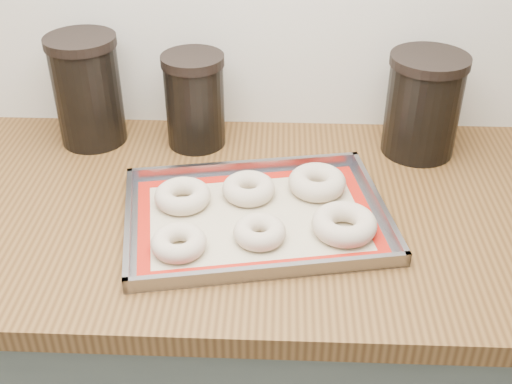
{
  "coord_description": "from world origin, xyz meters",
  "views": [
    {
      "loc": [
        -0.0,
        0.7,
        1.58
      ],
      "look_at": [
        -0.04,
        1.62,
        0.96
      ],
      "focal_mm": 45.0,
      "sensor_mm": 36.0,
      "label": 1
    }
  ],
  "objects_px": {
    "baking_tray": "(256,217)",
    "canister_left": "(88,90)",
    "bagel_front_right": "(344,224)",
    "bagel_back_right": "(317,182)",
    "canister_mid": "(195,100)",
    "canister_right": "(423,105)",
    "bagel_front_left": "(179,243)",
    "bagel_front_mid": "(260,232)",
    "bagel_back_mid": "(249,189)",
    "bagel_back_left": "(183,196)"
  },
  "relations": [
    {
      "from": "bagel_back_mid",
      "to": "bagel_front_mid",
      "type": "bearing_deg",
      "value": -79.01
    },
    {
      "from": "bagel_back_left",
      "to": "bagel_back_mid",
      "type": "distance_m",
      "value": 0.12
    },
    {
      "from": "canister_left",
      "to": "canister_right",
      "type": "height_order",
      "value": "canister_left"
    },
    {
      "from": "bagel_front_mid",
      "to": "canister_left",
      "type": "xyz_separation_m",
      "value": [
        -0.37,
        0.35,
        0.1
      ]
    },
    {
      "from": "bagel_back_left",
      "to": "canister_left",
      "type": "xyz_separation_m",
      "value": [
        -0.23,
        0.24,
        0.1
      ]
    },
    {
      "from": "bagel_front_left",
      "to": "baking_tray",
      "type": "bearing_deg",
      "value": 38.37
    },
    {
      "from": "bagel_front_left",
      "to": "bagel_front_right",
      "type": "bearing_deg",
      "value": 12.24
    },
    {
      "from": "bagel_front_mid",
      "to": "bagel_front_right",
      "type": "height_order",
      "value": "bagel_front_right"
    },
    {
      "from": "bagel_front_right",
      "to": "baking_tray",
      "type": "bearing_deg",
      "value": 166.11
    },
    {
      "from": "bagel_front_mid",
      "to": "canister_right",
      "type": "height_order",
      "value": "canister_right"
    },
    {
      "from": "bagel_front_left",
      "to": "canister_right",
      "type": "height_order",
      "value": "canister_right"
    },
    {
      "from": "baking_tray",
      "to": "bagel_front_left",
      "type": "relative_size",
      "value": 5.5
    },
    {
      "from": "bagel_front_mid",
      "to": "canister_left",
      "type": "height_order",
      "value": "canister_left"
    },
    {
      "from": "bagel_front_mid",
      "to": "baking_tray",
      "type": "bearing_deg",
      "value": 97.86
    },
    {
      "from": "baking_tray",
      "to": "canister_left",
      "type": "xyz_separation_m",
      "value": [
        -0.36,
        0.28,
        0.11
      ]
    },
    {
      "from": "bagel_front_right",
      "to": "canister_left",
      "type": "xyz_separation_m",
      "value": [
        -0.52,
        0.32,
        0.09
      ]
    },
    {
      "from": "bagel_front_left",
      "to": "bagel_back_left",
      "type": "distance_m",
      "value": 0.14
    },
    {
      "from": "bagel_back_right",
      "to": "bagel_front_right",
      "type": "bearing_deg",
      "value": -72.16
    },
    {
      "from": "bagel_front_left",
      "to": "canister_mid",
      "type": "height_order",
      "value": "canister_mid"
    },
    {
      "from": "baking_tray",
      "to": "canister_mid",
      "type": "relative_size",
      "value": 2.59
    },
    {
      "from": "bagel_back_left",
      "to": "canister_left",
      "type": "bearing_deg",
      "value": 132.92
    },
    {
      "from": "baking_tray",
      "to": "bagel_front_right",
      "type": "relative_size",
      "value": 4.54
    },
    {
      "from": "canister_left",
      "to": "canister_right",
      "type": "xyz_separation_m",
      "value": [
        0.69,
        -0.02,
        -0.01
      ]
    },
    {
      "from": "bagel_back_left",
      "to": "canister_right",
      "type": "relative_size",
      "value": 0.49
    },
    {
      "from": "bagel_front_left",
      "to": "bagel_back_right",
      "type": "xyz_separation_m",
      "value": [
        0.24,
        0.19,
        0.0
      ]
    },
    {
      "from": "bagel_back_mid",
      "to": "bagel_front_left",
      "type": "bearing_deg",
      "value": -122.94
    },
    {
      "from": "bagel_front_mid",
      "to": "canister_mid",
      "type": "relative_size",
      "value": 0.45
    },
    {
      "from": "canister_left",
      "to": "bagel_front_right",
      "type": "bearing_deg",
      "value": -31.77
    },
    {
      "from": "canister_right",
      "to": "bagel_back_right",
      "type": "bearing_deg",
      "value": -141.7
    },
    {
      "from": "bagel_front_mid",
      "to": "bagel_back_mid",
      "type": "xyz_separation_m",
      "value": [
        -0.03,
        0.13,
        0.0
      ]
    },
    {
      "from": "bagel_back_left",
      "to": "canister_mid",
      "type": "relative_size",
      "value": 0.52
    },
    {
      "from": "bagel_front_mid",
      "to": "canister_right",
      "type": "xyz_separation_m",
      "value": [
        0.32,
        0.33,
        0.09
      ]
    },
    {
      "from": "bagel_front_left",
      "to": "canister_mid",
      "type": "relative_size",
      "value": 0.47
    },
    {
      "from": "bagel_front_left",
      "to": "canister_left",
      "type": "height_order",
      "value": "canister_left"
    },
    {
      "from": "bagel_back_right",
      "to": "bagel_back_mid",
      "type": "bearing_deg",
      "value": -169.34
    },
    {
      "from": "baking_tray",
      "to": "bagel_front_mid",
      "type": "distance_m",
      "value": 0.07
    },
    {
      "from": "bagel_back_mid",
      "to": "canister_right",
      "type": "height_order",
      "value": "canister_right"
    },
    {
      "from": "bagel_front_right",
      "to": "bagel_back_right",
      "type": "height_order",
      "value": "bagel_back_right"
    },
    {
      "from": "baking_tray",
      "to": "bagel_front_right",
      "type": "distance_m",
      "value": 0.16
    },
    {
      "from": "bagel_front_left",
      "to": "canister_mid",
      "type": "distance_m",
      "value": 0.38
    },
    {
      "from": "bagel_back_mid",
      "to": "bagel_back_right",
      "type": "bearing_deg",
      "value": 10.66
    },
    {
      "from": "bagel_front_right",
      "to": "bagel_back_left",
      "type": "height_order",
      "value": "bagel_front_right"
    },
    {
      "from": "baking_tray",
      "to": "canister_right",
      "type": "bearing_deg",
      "value": 38.66
    },
    {
      "from": "bagel_front_mid",
      "to": "canister_left",
      "type": "bearing_deg",
      "value": 137.1
    },
    {
      "from": "baking_tray",
      "to": "bagel_front_mid",
      "type": "xyz_separation_m",
      "value": [
        0.01,
        -0.06,
        0.01
      ]
    },
    {
      "from": "canister_right",
      "to": "bagel_back_left",
      "type": "bearing_deg",
      "value": -154.25
    },
    {
      "from": "bagel_back_left",
      "to": "bagel_back_mid",
      "type": "height_order",
      "value": "same"
    },
    {
      "from": "bagel_back_right",
      "to": "canister_mid",
      "type": "xyz_separation_m",
      "value": [
        -0.25,
        0.19,
        0.08
      ]
    },
    {
      "from": "bagel_front_left",
      "to": "bagel_back_mid",
      "type": "distance_m",
      "value": 0.2
    },
    {
      "from": "canister_right",
      "to": "bagel_front_left",
      "type": "bearing_deg",
      "value": -141.42
    }
  ]
}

